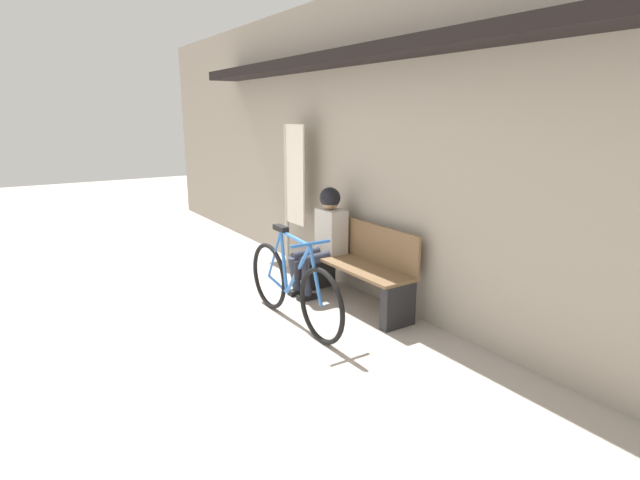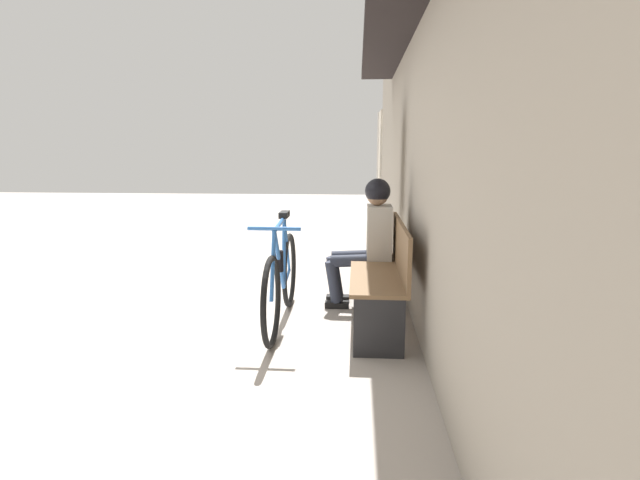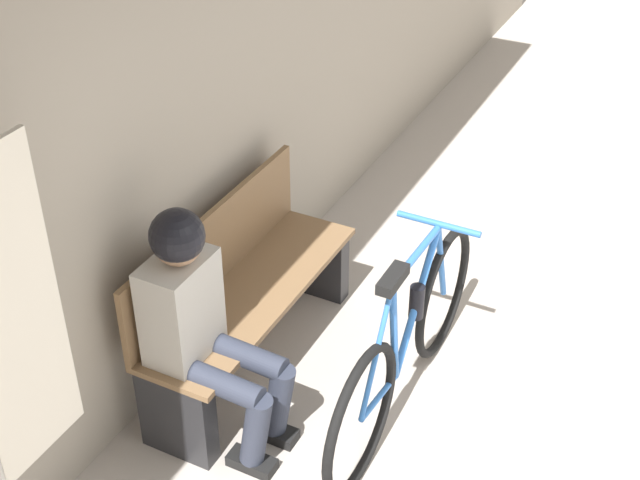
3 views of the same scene
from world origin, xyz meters
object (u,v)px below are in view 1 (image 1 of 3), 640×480
(bicycle, at_px, (293,286))
(park_bench_near, at_px, (359,269))
(person_seated, at_px, (324,233))
(banner_pole, at_px, (293,183))

(bicycle, bearing_deg, park_bench_near, 93.90)
(person_seated, distance_m, banner_pole, 1.01)
(banner_pole, bearing_deg, person_seated, -8.01)
(park_bench_near, xyz_separation_m, person_seated, (-0.51, -0.11, 0.29))
(bicycle, bearing_deg, person_seated, 127.82)
(park_bench_near, relative_size, person_seated, 1.21)
(person_seated, height_order, banner_pole, banner_pole)
(park_bench_near, height_order, bicycle, bicycle)
(banner_pole, bearing_deg, bicycle, -30.23)
(person_seated, xyz_separation_m, banner_pole, (-0.90, 0.13, 0.44))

